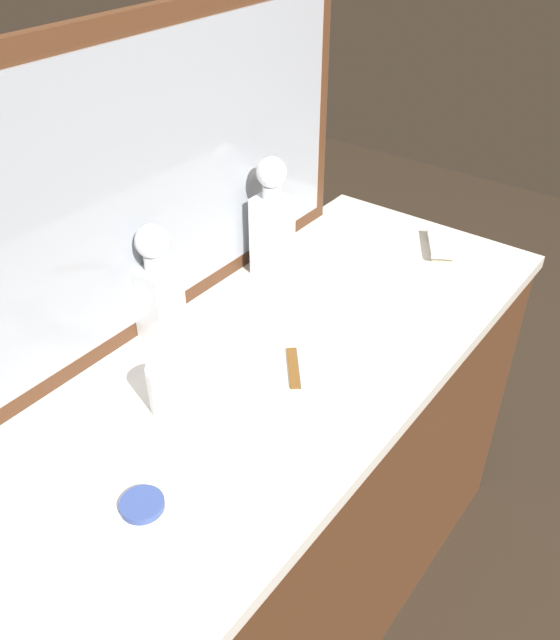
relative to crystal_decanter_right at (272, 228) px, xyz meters
The scene contains 9 objects.
ground_plane 1.02m from the crystal_decanter_right, 139.82° to the right, with size 6.00×6.00×0.00m, color #2D2319.
dresser 0.63m from the crystal_decanter_right, 139.82° to the right, with size 1.41×0.60×0.86m.
dresser_mirror 0.32m from the crystal_decanter_right, 161.59° to the left, with size 1.12×0.03×0.62m.
crystal_decanter_right is the anchor object (origin of this frame).
crystal_decanter_left 0.34m from the crystal_decanter_right, behind, with size 0.07×0.07×0.25m.
crystal_tumbler_far_left 0.51m from the crystal_decanter_right, 164.10° to the right, with size 0.07×0.07×0.09m.
silver_brush_rear 0.45m from the crystal_decanter_right, 38.93° to the right, with size 0.16×0.13×0.02m.
porcelain_dish 0.74m from the crystal_decanter_right, 158.78° to the right, with size 0.07×0.07×0.01m.
tortoiseshell_comb 0.39m from the crystal_decanter_right, 136.11° to the right, with size 0.11×0.09×0.01m.
Camera 1 is at (-0.86, -0.64, 1.71)m, focal length 37.75 mm.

